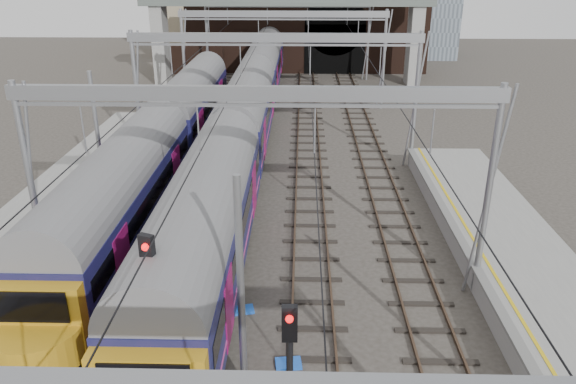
{
  "coord_description": "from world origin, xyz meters",
  "views": [
    {
      "loc": [
        1.55,
        -10.5,
        11.82
      ],
      "look_at": [
        0.98,
        11.89,
        2.4
      ],
      "focal_mm": 35.0,
      "sensor_mm": 36.0,
      "label": 1
    }
  ],
  "objects_px": {
    "train_main": "(257,84)",
    "signal_near_centre": "(290,370)",
    "train_second": "(165,140)",
    "signal_near_left": "(155,304)"
  },
  "relations": [
    {
      "from": "train_main",
      "to": "signal_near_left",
      "type": "relative_size",
      "value": 12.22
    },
    {
      "from": "train_main",
      "to": "train_second",
      "type": "height_order",
      "value": "train_main"
    },
    {
      "from": "train_second",
      "to": "signal_near_centre",
      "type": "height_order",
      "value": "signal_near_centre"
    },
    {
      "from": "train_main",
      "to": "signal_near_left",
      "type": "bearing_deg",
      "value": -90.48
    },
    {
      "from": "train_second",
      "to": "signal_near_left",
      "type": "height_order",
      "value": "signal_near_left"
    },
    {
      "from": "signal_near_left",
      "to": "signal_near_centre",
      "type": "height_order",
      "value": "signal_near_left"
    },
    {
      "from": "signal_near_left",
      "to": "train_main",
      "type": "bearing_deg",
      "value": 111.14
    },
    {
      "from": "train_main",
      "to": "signal_near_centre",
      "type": "height_order",
      "value": "train_main"
    },
    {
      "from": "train_second",
      "to": "signal_near_left",
      "type": "relative_size",
      "value": 5.93
    },
    {
      "from": "train_second",
      "to": "signal_near_left",
      "type": "xyz_separation_m",
      "value": [
        3.74,
        -17.09,
        0.92
      ]
    }
  ]
}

